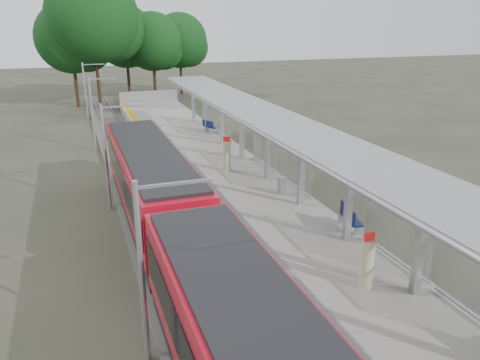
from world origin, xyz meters
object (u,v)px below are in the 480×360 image
object	(u,v)px
info_pillar_near	(367,264)
bench_mid	(350,217)
info_pillar_far	(227,156)
train	(186,246)
bench_far	(209,126)
litter_bin	(281,186)

from	to	relation	value
info_pillar_near	bench_mid	bearing A→B (deg)	63.01
info_pillar_near	info_pillar_far	bearing A→B (deg)	90.05
train	info_pillar_near	xyz separation A→B (m)	(5.21, -2.74, -0.21)
bench_far	info_pillar_far	bearing A→B (deg)	-121.39
bench_far	train	bearing A→B (deg)	-129.33
bench_mid	litter_bin	size ratio (longest dim) A/B	1.84
train	bench_mid	size ratio (longest dim) A/B	17.17
train	bench_far	distance (m)	21.22
info_pillar_far	litter_bin	distance (m)	4.72
train	bench_mid	distance (m)	7.23
litter_bin	info_pillar_far	bearing A→B (deg)	106.62
info_pillar_near	litter_bin	distance (m)	8.78
bench_far	bench_mid	bearing A→B (deg)	-109.67
bench_mid	info_pillar_near	world-z (taller)	info_pillar_near
info_pillar_near	litter_bin	xyz separation A→B (m)	(1.00, 8.71, -0.41)
litter_bin	bench_mid	bearing A→B (deg)	-79.30
bench_mid	train	bearing A→B (deg)	-158.80
bench_mid	info_pillar_far	bearing A→B (deg)	115.03
train	info_pillar_far	world-z (taller)	train
bench_far	info_pillar_far	xyz separation A→B (m)	(-1.75, -9.68, 0.39)
bench_far	litter_bin	xyz separation A→B (m)	(-0.40, -14.19, -0.04)
train	litter_bin	xyz separation A→B (m)	(6.21, 5.97, -0.62)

